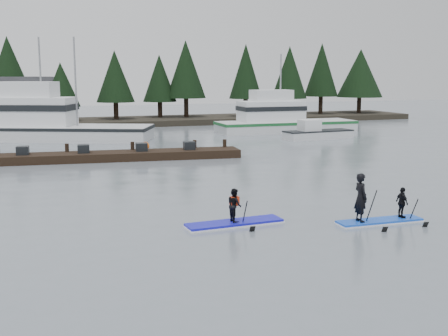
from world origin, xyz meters
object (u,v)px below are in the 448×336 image
object	(u,v)px
paddleboard_duo	(375,206)
paddleboard_solo	(234,215)
fishing_boat_large	(47,131)
floating_dock	(117,156)
fishing_boat_medium	(282,126)

from	to	relation	value
paddleboard_duo	paddleboard_solo	bearing A→B (deg)	165.11
fishing_boat_large	paddleboard_solo	xyz separation A→B (m)	(4.84, -29.46, -0.31)
floating_dock	paddleboard_duo	distance (m)	19.09
fishing_boat_medium	floating_dock	bearing A→B (deg)	-143.39
fishing_boat_medium	floating_dock	xyz separation A→B (m)	(-17.09, -11.99, -0.29)
fishing_boat_large	floating_dock	xyz separation A→B (m)	(3.51, -12.84, -0.42)
floating_dock	fishing_boat_medium	bearing A→B (deg)	41.62
paddleboard_solo	paddleboard_duo	xyz separation A→B (m)	(4.76, -1.47, 0.27)
floating_dock	paddleboard_solo	size ratio (longest dim) A/B	4.36
floating_dock	paddleboard_solo	xyz separation A→B (m)	(1.33, -16.62, 0.11)
paddleboard_solo	paddleboard_duo	size ratio (longest dim) A/B	1.10
fishing_boat_medium	floating_dock	distance (m)	20.88
fishing_boat_large	fishing_boat_medium	world-z (taller)	fishing_boat_large
fishing_boat_large	floating_dock	bearing A→B (deg)	-50.87
paddleboard_solo	paddleboard_duo	world-z (taller)	paddleboard_duo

